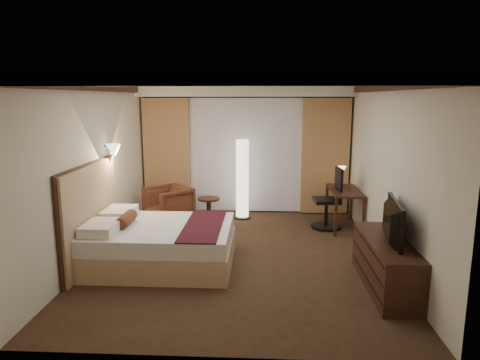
# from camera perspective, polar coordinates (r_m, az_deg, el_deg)

# --- Properties ---
(floor) EXTENTS (4.50, 5.50, 0.01)m
(floor) POSITION_cam_1_polar(r_m,az_deg,el_deg) (6.95, -0.17, -9.98)
(floor) COLOR #312213
(floor) RESTS_ON ground
(ceiling) EXTENTS (4.50, 5.50, 0.01)m
(ceiling) POSITION_cam_1_polar(r_m,az_deg,el_deg) (6.50, -0.19, 12.86)
(ceiling) COLOR white
(ceiling) RESTS_ON back_wall
(back_wall) EXTENTS (4.50, 0.02, 2.70)m
(back_wall) POSITION_cam_1_polar(r_m,az_deg,el_deg) (9.31, 0.75, 3.95)
(back_wall) COLOR beige
(back_wall) RESTS_ON floor
(left_wall) EXTENTS (0.02, 5.50, 2.70)m
(left_wall) POSITION_cam_1_polar(r_m,az_deg,el_deg) (7.08, -18.68, 1.15)
(left_wall) COLOR beige
(left_wall) RESTS_ON floor
(right_wall) EXTENTS (0.02, 5.50, 2.70)m
(right_wall) POSITION_cam_1_polar(r_m,az_deg,el_deg) (6.85, 18.97, 0.82)
(right_wall) COLOR beige
(right_wall) RESTS_ON floor
(crown_molding) EXTENTS (4.50, 5.50, 0.12)m
(crown_molding) POSITION_cam_1_polar(r_m,az_deg,el_deg) (6.50, -0.19, 12.33)
(crown_molding) COLOR black
(crown_molding) RESTS_ON ceiling
(soffit) EXTENTS (4.50, 0.50, 0.20)m
(soffit) POSITION_cam_1_polar(r_m,az_deg,el_deg) (8.99, 0.71, 11.69)
(soffit) COLOR white
(soffit) RESTS_ON ceiling
(curtain_sheer) EXTENTS (2.48, 0.04, 2.45)m
(curtain_sheer) POSITION_cam_1_polar(r_m,az_deg,el_deg) (9.25, 0.73, 3.28)
(curtain_sheer) COLOR silver
(curtain_sheer) RESTS_ON back_wall
(curtain_left_drape) EXTENTS (1.00, 0.14, 2.45)m
(curtain_left_drape) POSITION_cam_1_polar(r_m,az_deg,el_deg) (9.41, -9.71, 3.25)
(curtain_left_drape) COLOR tan
(curtain_left_drape) RESTS_ON back_wall
(curtain_right_drape) EXTENTS (1.00, 0.14, 2.45)m
(curtain_right_drape) POSITION_cam_1_polar(r_m,az_deg,el_deg) (9.28, 11.28, 3.09)
(curtain_right_drape) COLOR tan
(curtain_right_drape) RESTS_ON back_wall
(wall_sconce) EXTENTS (0.24, 0.24, 0.24)m
(wall_sconce) POSITION_cam_1_polar(r_m,az_deg,el_deg) (7.37, -16.49, 3.77)
(wall_sconce) COLOR white
(wall_sconce) RESTS_ON left_wall
(bed) EXTENTS (2.11, 1.65, 0.62)m
(bed) POSITION_cam_1_polar(r_m,az_deg,el_deg) (6.62, -10.34, -8.41)
(bed) COLOR white
(bed) RESTS_ON floor
(headboard) EXTENTS (0.12, 1.95, 1.50)m
(headboard) POSITION_cam_1_polar(r_m,az_deg,el_deg) (6.81, -19.24, -4.42)
(headboard) COLOR tan
(headboard) RESTS_ON floor
(armchair) EXTENTS (1.07, 1.07, 0.81)m
(armchair) POSITION_cam_1_polar(r_m,az_deg,el_deg) (8.70, -9.54, -3.04)
(armchair) COLOR #542F19
(armchair) RESTS_ON floor
(side_table) EXTENTS (0.44, 0.44, 0.49)m
(side_table) POSITION_cam_1_polar(r_m,az_deg,el_deg) (8.73, -4.17, -3.95)
(side_table) COLOR black
(side_table) RESTS_ON floor
(floor_lamp) EXTENTS (0.35, 0.35, 1.66)m
(floor_lamp) POSITION_cam_1_polar(r_m,az_deg,el_deg) (8.81, 0.31, 0.12)
(floor_lamp) COLOR white
(floor_lamp) RESTS_ON floor
(desk) EXTENTS (0.55, 1.19, 0.75)m
(desk) POSITION_cam_1_polar(r_m,az_deg,el_deg) (8.50, 13.70, -3.74)
(desk) COLOR black
(desk) RESTS_ON floor
(desk_lamp) EXTENTS (0.18, 0.18, 0.34)m
(desk_lamp) POSITION_cam_1_polar(r_m,az_deg,el_deg) (8.81, 13.33, 0.43)
(desk_lamp) COLOR #FFD899
(desk_lamp) RESTS_ON desk
(office_chair) EXTENTS (0.61, 0.61, 1.18)m
(office_chair) POSITION_cam_1_polar(r_m,az_deg,el_deg) (8.34, 11.48, -2.39)
(office_chair) COLOR black
(office_chair) RESTS_ON floor
(dresser) EXTENTS (0.50, 1.69, 0.66)m
(dresser) POSITION_cam_1_polar(r_m,az_deg,el_deg) (6.05, 18.85, -10.56)
(dresser) COLOR black
(dresser) RESTS_ON floor
(television) EXTENTS (0.72, 1.10, 0.13)m
(television) POSITION_cam_1_polar(r_m,az_deg,el_deg) (5.84, 18.95, -4.85)
(television) COLOR black
(television) RESTS_ON dresser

